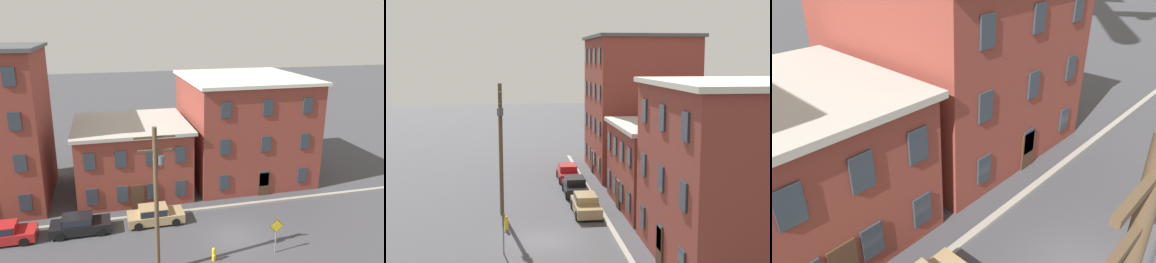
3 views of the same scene
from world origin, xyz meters
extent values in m
plane|color=#424247|center=(0.00, 0.00, 0.00)|extent=(200.00, 200.00, 0.00)
cube|color=#9E998E|center=(0.00, 4.50, 0.08)|extent=(56.00, 0.36, 0.16)
cube|color=#2D3842|center=(-15.30, 5.94, 1.65)|extent=(0.90, 0.10, 1.40)
cube|color=#2D3842|center=(-15.30, 5.94, 4.95)|extent=(0.90, 0.10, 1.40)
cube|color=#2D3842|center=(-15.30, 5.94, 8.24)|extent=(0.90, 0.10, 1.40)
cube|color=#2D3842|center=(-15.30, 5.94, 11.54)|extent=(0.90, 0.10, 1.40)
cube|color=brown|center=(-6.54, 10.64, 3.08)|extent=(9.85, 9.27, 6.16)
cube|color=#B7B2A8|center=(-6.54, 10.64, 6.31)|extent=(10.35, 9.77, 0.30)
cube|color=#2D3842|center=(-10.23, 5.94, 1.54)|extent=(0.90, 0.10, 1.40)
cube|color=#2D3842|center=(-10.23, 5.94, 4.62)|extent=(0.90, 0.10, 1.40)
cube|color=#2D3842|center=(-7.77, 5.94, 1.54)|extent=(0.90, 0.10, 1.40)
cube|color=#2D3842|center=(-7.77, 5.94, 4.62)|extent=(0.90, 0.10, 1.40)
cube|color=#2D3842|center=(-5.31, 5.94, 1.54)|extent=(0.90, 0.10, 1.40)
cube|color=#2D3842|center=(-5.31, 5.94, 4.62)|extent=(0.90, 0.10, 1.40)
cube|color=#2D3842|center=(-2.84, 5.94, 1.54)|extent=(0.90, 0.10, 1.40)
cube|color=#2D3842|center=(-2.84, 5.94, 4.62)|extent=(0.90, 0.10, 1.40)
cube|color=#472D1E|center=(-6.54, 5.94, 1.10)|extent=(1.10, 0.10, 2.20)
cube|color=brown|center=(4.90, 11.98, 4.94)|extent=(11.39, 11.96, 9.88)
cube|color=silver|center=(4.90, 11.98, 10.03)|extent=(11.89, 12.46, 0.30)
cube|color=#2D3842|center=(1.11, 5.94, 1.65)|extent=(0.90, 0.10, 1.40)
cube|color=#2D3842|center=(1.11, 5.94, 4.94)|extent=(0.90, 0.10, 1.40)
cube|color=#2D3842|center=(1.11, 5.94, 8.23)|extent=(0.90, 0.10, 1.40)
cube|color=#2D3842|center=(4.90, 5.94, 1.65)|extent=(0.90, 0.10, 1.40)
cube|color=#2D3842|center=(4.90, 5.94, 4.94)|extent=(0.90, 0.10, 1.40)
cube|color=#2D3842|center=(4.90, 5.94, 8.23)|extent=(0.90, 0.10, 1.40)
cube|color=#2D3842|center=(8.70, 5.94, 1.65)|extent=(0.90, 0.10, 1.40)
cube|color=#2D3842|center=(8.70, 5.94, 4.94)|extent=(0.90, 0.10, 1.40)
cube|color=#2D3842|center=(8.70, 5.94, 8.23)|extent=(0.90, 0.10, 1.40)
cube|color=#472D1E|center=(4.90, 5.94, 1.10)|extent=(1.10, 0.10, 2.20)
cube|color=#B21E1E|center=(-16.41, 3.18, 0.53)|extent=(4.40, 1.80, 0.70)
cube|color=#B21E1E|center=(-16.61, 3.18, 1.15)|extent=(2.20, 1.51, 0.55)
cube|color=#1E232D|center=(-16.61, 3.18, 1.15)|extent=(2.02, 1.58, 0.48)
cylinder|color=black|center=(-14.96, 4.03, 0.33)|extent=(0.66, 0.22, 0.66)
cylinder|color=black|center=(-14.96, 2.33, 0.33)|extent=(0.66, 0.22, 0.66)
cube|color=black|center=(-11.09, 3.22, 0.53)|extent=(4.40, 1.80, 0.70)
cube|color=black|center=(-11.29, 3.22, 1.15)|extent=(2.20, 1.51, 0.55)
cube|color=#1E232D|center=(-11.29, 3.22, 1.15)|extent=(2.02, 1.58, 0.48)
cylinder|color=black|center=(-9.64, 4.07, 0.33)|extent=(0.66, 0.22, 0.66)
cylinder|color=black|center=(-9.64, 2.37, 0.33)|extent=(0.66, 0.22, 0.66)
cylinder|color=black|center=(-12.54, 4.07, 0.33)|extent=(0.66, 0.22, 0.66)
cylinder|color=black|center=(-12.54, 2.37, 0.33)|extent=(0.66, 0.22, 0.66)
cube|color=tan|center=(-5.41, 3.34, 0.53)|extent=(4.40, 1.80, 0.70)
cube|color=tan|center=(-5.61, 3.34, 1.15)|extent=(2.20, 1.51, 0.55)
cube|color=#1E232D|center=(-5.61, 3.34, 1.15)|extent=(2.02, 1.58, 0.48)
cylinder|color=black|center=(-3.96, 4.19, 0.33)|extent=(0.66, 0.22, 0.66)
cylinder|color=black|center=(-3.96, 2.49, 0.33)|extent=(0.66, 0.22, 0.66)
cylinder|color=black|center=(-6.86, 4.19, 0.33)|extent=(0.66, 0.22, 0.66)
cylinder|color=black|center=(-6.86, 2.49, 0.33)|extent=(0.66, 0.22, 0.66)
cylinder|color=slate|center=(1.98, -2.57, 1.19)|extent=(0.08, 0.08, 2.39)
cube|color=yellow|center=(1.98, -2.60, 2.07)|extent=(0.91, 0.03, 0.91)
cube|color=black|center=(1.98, -2.59, 2.07)|extent=(0.99, 0.02, 0.99)
cylinder|color=brown|center=(-6.14, -2.78, 4.78)|extent=(0.28, 0.28, 9.57)
cube|color=brown|center=(-6.14, -2.78, 8.97)|extent=(2.40, 0.12, 0.12)
cube|color=brown|center=(-6.14, -2.78, 8.17)|extent=(2.00, 0.12, 0.12)
cylinder|color=#515156|center=(-5.79, -2.78, 7.57)|extent=(0.44, 0.44, 0.55)
cylinder|color=yellow|center=(-2.38, -2.44, 0.40)|extent=(0.24, 0.24, 0.80)
sphere|color=yellow|center=(-2.38, -2.44, 0.85)|extent=(0.22, 0.22, 0.22)
cylinder|color=yellow|center=(-2.38, -2.60, 0.45)|extent=(0.10, 0.12, 0.10)
camera|label=1|loc=(-8.85, -23.03, 15.20)|focal=35.00mm
camera|label=2|loc=(32.24, -2.02, 11.40)|focal=50.00mm
camera|label=3|loc=(-10.62, -3.67, 11.63)|focal=35.00mm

